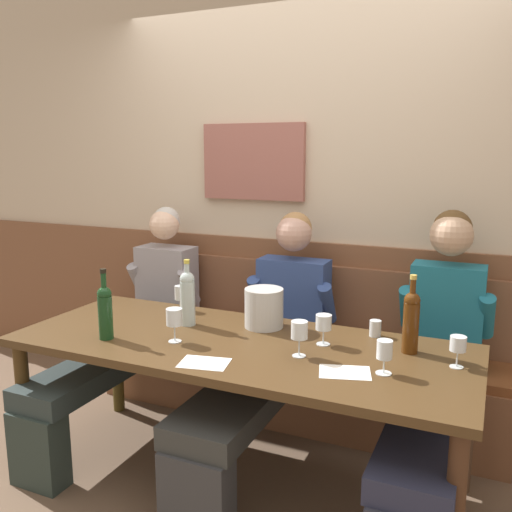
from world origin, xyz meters
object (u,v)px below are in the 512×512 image
Objects in this scene: wine_bottle_clear_water at (188,296)px; wine_glass_right_end at (384,352)px; person_center_right_seat at (133,322)px; wine_glass_center_rear at (180,294)px; wine_glass_near_bucket at (299,332)px; dining_table at (238,356)px; wall_bench at (291,373)px; ice_bucket at (264,308)px; wine_glass_center_front at (174,319)px; wine_glass_by_bottle at (458,345)px; wine_bottle_green_tall at (411,320)px; person_center_left_seat at (437,360)px; person_left_seat at (267,344)px; wine_glass_mid_right at (324,324)px; water_tumbler_center at (375,328)px; wine_bottle_amber_mid at (105,310)px.

wine_bottle_clear_water is 2.43× the size of wine_glass_right_end.
person_center_right_seat is 0.40m from wine_glass_center_rear.
wine_bottle_clear_water is at bearing 164.77° from wine_glass_near_bucket.
dining_table is 0.44m from wine_bottle_clear_water.
wall_bench is 12.30× the size of ice_bucket.
wine_glass_center_front is at bearing -173.86° from wine_glass_near_bucket.
wine_glass_by_bottle is at bearing 5.41° from dining_table.
wine_bottle_green_tall is at bearing -5.16° from ice_bucket.
wine_bottle_green_tall is 0.24m from wine_glass_by_bottle.
person_center_left_seat is 0.31m from wine_bottle_green_tall.
wine_bottle_clear_water is 0.27m from wine_glass_center_front.
wall_bench is at bearing 130.17° from wine_glass_right_end.
person_center_right_seat is at bearing 178.98° from person_left_seat.
wine_glass_center_rear is 1.03× the size of wine_glass_by_bottle.
person_left_seat is at bearing -2.00° from wine_glass_center_rear.
wall_bench is at bearing 72.29° from wine_glass_center_front.
person_left_seat reaches higher than wine_glass_center_front.
wine_glass_near_bucket is (-0.05, -0.19, 0.01)m from wine_glass_mid_right.
wine_glass_center_rear is at bearing 178.00° from person_left_seat.
person_center_right_seat is (-0.88, 0.34, -0.04)m from dining_table.
water_tumbler_center is at bearing 30.91° from dining_table.
wine_glass_by_bottle is (1.59, 0.32, -0.05)m from wine_bottle_amber_mid.
wine_glass_near_bucket reaches higher than wine_glass_center_rear.
person_center_left_seat is at bearing 57.17° from wine_bottle_green_tall.
wine_bottle_amber_mid is 1.62m from wine_glass_by_bottle.
person_center_right_seat is at bearing 170.29° from wine_glass_mid_right.
wine_bottle_clear_water is 2.40× the size of wine_glass_mid_right.
wine_glass_center_rear is at bearing 160.30° from wine_glass_right_end.
wine_glass_by_bottle is (0.98, 0.09, 0.17)m from dining_table.
dining_table is 10.83× the size of ice_bucket.
wine_bottle_green_tall is 2.56× the size of wine_glass_center_rear.
water_tumbler_center is at bearing 25.68° from wine_bottle_amber_mid.
wine_bottle_amber_mid is 2.42× the size of wine_glass_right_end.
wine_glass_center_front reaches higher than water_tumbler_center.
wall_bench is 15.43× the size of wine_glass_near_bucket.
wall_bench reaches higher than ice_bucket.
wine_glass_center_front is at bearing -37.95° from person_center_right_seat.
wine_bottle_green_tall is at bearing 155.05° from wine_glass_by_bottle.
wine_glass_center_front is 1.01× the size of wine_glass_near_bucket.
wine_glass_mid_right is at bearing 176.56° from wine_glass_by_bottle.
wall_bench is 6.94× the size of wine_bottle_green_tall.
wall_bench is 17.45× the size of wine_glass_right_end.
person_center_left_seat reaches higher than person_left_seat.
water_tumbler_center is (-0.13, 0.45, -0.05)m from wine_glass_right_end.
wall_bench is 0.53m from person_left_seat.
dining_table is 6.34× the size of wine_bottle_amber_mid.
dining_table is 15.62× the size of wine_glass_center_rear.
wine_bottle_green_tall is 1.04× the size of wine_bottle_amber_mid.
wine_bottle_clear_water is at bearing -119.96° from wall_bench.
wine_glass_mid_right is (0.38, 0.13, 0.18)m from dining_table.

